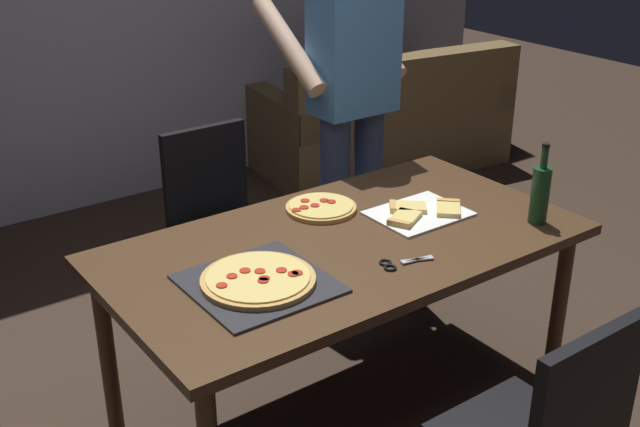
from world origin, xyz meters
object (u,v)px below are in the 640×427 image
object	(u,v)px
couch	(384,126)
second_pizza_plain	(321,207)
chair_far_side	(218,212)
dining_table	(344,257)
kitchen_scissors	(398,263)
pepperoni_pizza_on_tray	(258,281)
person_serving_pizza	(351,100)
wine_bottle	(540,193)

from	to	relation	value
couch	second_pizza_plain	bearing A→B (deg)	-136.31
chair_far_side	couch	size ratio (longest dim) A/B	0.50
chair_far_side	second_pizza_plain	world-z (taller)	chair_far_side
dining_table	second_pizza_plain	size ratio (longest dim) A/B	6.23
dining_table	kitchen_scissors	world-z (taller)	kitchen_scissors
kitchen_scissors	dining_table	bearing A→B (deg)	97.02
dining_table	pepperoni_pizza_on_tray	world-z (taller)	pepperoni_pizza_on_tray
chair_far_side	person_serving_pizza	xyz separation A→B (m)	(0.60, -0.22, 0.49)
person_serving_pizza	wine_bottle	size ratio (longest dim) A/B	5.54
dining_table	pepperoni_pizza_on_tray	size ratio (longest dim) A/B	3.99
second_pizza_plain	pepperoni_pizza_on_tray	bearing A→B (deg)	-144.86
couch	person_serving_pizza	bearing A→B (deg)	-135.87
person_serving_pizza	kitchen_scissors	size ratio (longest dim) A/B	8.81
pepperoni_pizza_on_tray	wine_bottle	distance (m)	1.14
chair_far_side	kitchen_scissors	world-z (taller)	chair_far_side
dining_table	person_serving_pizza	xyz separation A→B (m)	(0.60, 0.73, 0.32)
chair_far_side	pepperoni_pizza_on_tray	world-z (taller)	chair_far_side
couch	wine_bottle	distance (m)	2.66
couch	kitchen_scissors	xyz separation A→B (m)	(-1.86, -2.25, 0.45)
wine_bottle	kitchen_scissors	distance (m)	0.66
person_serving_pizza	dining_table	bearing A→B (deg)	-129.26
dining_table	chair_far_side	bearing A→B (deg)	90.00
dining_table	wine_bottle	distance (m)	0.77
pepperoni_pizza_on_tray	kitchen_scissors	bearing A→B (deg)	-19.21
chair_far_side	dining_table	bearing A→B (deg)	-90.00
couch	kitchen_scissors	distance (m)	2.95
chair_far_side	wine_bottle	xyz separation A→B (m)	(0.68, -1.26, 0.36)
dining_table	kitchen_scissors	bearing A→B (deg)	-82.98
pepperoni_pizza_on_tray	dining_table	bearing A→B (deg)	13.05
couch	pepperoni_pizza_on_tray	world-z (taller)	couch
chair_far_side	second_pizza_plain	bearing A→B (deg)	-82.88
wine_bottle	dining_table	bearing A→B (deg)	155.65
pepperoni_pizza_on_tray	person_serving_pizza	bearing A→B (deg)	39.03
couch	kitchen_scissors	bearing A→B (deg)	-129.61
chair_far_side	person_serving_pizza	world-z (taller)	person_serving_pizza
chair_far_side	pepperoni_pizza_on_tray	bearing A→B (deg)	-112.12
dining_table	second_pizza_plain	distance (m)	0.29
pepperoni_pizza_on_tray	kitchen_scissors	distance (m)	0.49
person_serving_pizza	pepperoni_pizza_on_tray	bearing A→B (deg)	-140.97
couch	wine_bottle	size ratio (longest dim) A/B	5.70
dining_table	chair_far_side	size ratio (longest dim) A/B	1.93
second_pizza_plain	person_serving_pizza	bearing A→B (deg)	42.54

